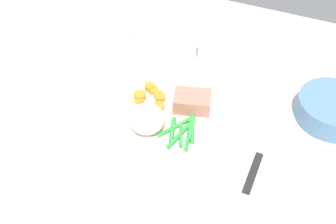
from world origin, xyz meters
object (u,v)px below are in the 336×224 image
at_px(dinner_plate, 168,119).
at_px(fork, 91,98).
at_px(water_glass, 216,48).
at_px(salad_bowl, 333,108).
at_px(napkin, 108,35).
at_px(knife, 261,151).
at_px(meat_portion, 192,102).

relative_size(dinner_plate, fork, 1.48).
distance_m(water_glass, salad_bowl, 0.27).
xyz_separation_m(water_glass, napkin, (-0.26, -0.01, -0.03)).
bearing_deg(fork, dinner_plate, -3.40).
bearing_deg(water_glass, fork, -132.72).
distance_m(fork, salad_bowl, 0.47).
relative_size(knife, water_glass, 2.20).
bearing_deg(napkin, meat_portion, -30.24).
xyz_separation_m(meat_portion, knife, (0.15, -0.04, -0.03)).
height_order(dinner_plate, knife, dinner_plate).
bearing_deg(fork, meat_portion, 7.31).
distance_m(water_glass, napkin, 0.26).
distance_m(meat_portion, water_glass, 0.17).
height_order(dinner_plate, water_glass, water_glass).
bearing_deg(dinner_plate, meat_portion, 49.40).
bearing_deg(water_glass, dinner_plate, -96.28).
relative_size(dinner_plate, water_glass, 2.64).
height_order(knife, napkin, napkin).
height_order(meat_portion, fork, meat_portion).
bearing_deg(salad_bowl, meat_portion, -158.90).
relative_size(meat_portion, napkin, 0.54).
xyz_separation_m(fork, napkin, (-0.07, 0.20, 0.01)).
xyz_separation_m(dinner_plate, water_glass, (0.02, 0.20, 0.03)).
bearing_deg(salad_bowl, fork, -163.05).
height_order(dinner_plate, meat_portion, meat_portion).
bearing_deg(knife, salad_bowl, 55.63).
distance_m(meat_portion, napkin, 0.32).
relative_size(fork, knife, 0.81).
distance_m(dinner_plate, water_glass, 0.21).
height_order(knife, salad_bowl, salad_bowl).
bearing_deg(dinner_plate, fork, -179.13).
relative_size(meat_portion, fork, 0.42).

